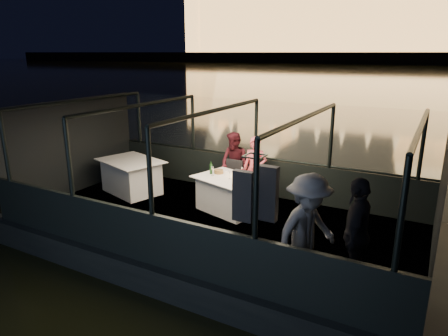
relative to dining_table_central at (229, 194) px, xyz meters
The scene contains 29 objects.
river_water 79.37m from the dining_table_central, 90.00° to the left, with size 500.00×500.00×0.00m, color black.
boat_hull 1.09m from the dining_table_central, 89.55° to the right, with size 8.60×4.40×1.00m, color black.
boat_deck 0.76m from the dining_table_central, 89.55° to the right, with size 8.00×4.00×0.04m, color black.
gunwale_port 1.36m from the dining_table_central, 89.79° to the left, with size 8.00×0.08×0.90m, color black.
gunwale_starboard 2.64m from the dining_table_central, 89.89° to the right, with size 8.00×0.08×0.90m, color black.
cabin_glass_port 1.82m from the dining_table_central, 89.79° to the left, with size 8.00×0.02×1.40m, color #99B2B2, non-canonical shape.
cabin_glass_starboard 2.91m from the dining_table_central, 89.89° to the right, with size 8.00×0.02×1.40m, color #99B2B2, non-canonical shape.
cabin_roof_glass 2.02m from the dining_table_central, 89.55° to the right, with size 8.00×4.00×0.02m, color #99B2B2, non-canonical shape.
end_wall_fore 4.12m from the dining_table_central, behind, with size 0.02×4.00×2.30m, color black, non-canonical shape.
end_wall_aft 4.13m from the dining_table_central, ahead, with size 0.02×4.00×2.30m, color black, non-canonical shape.
canopy_ribs 1.00m from the dining_table_central, 89.55° to the right, with size 8.00×4.00×2.30m, color black, non-canonical shape.
embankment 209.36m from the dining_table_central, 90.00° to the left, with size 400.00×140.00×6.00m, color #423D33.
dining_table_central is the anchor object (origin of this frame).
dining_table_aft 2.71m from the dining_table_central, behind, with size 1.57×1.14×0.84m, color beige.
chair_port_left 0.75m from the dining_table_central, 114.94° to the left, with size 0.43×0.43×0.92m, color black.
chair_port_right 0.69m from the dining_table_central, 72.86° to the left, with size 0.37×0.37×0.80m, color black.
coat_stand 2.74m from the dining_table_central, 54.29° to the right, with size 0.56×0.44×2.00m, color black, non-canonical shape.
person_woman_coral 0.97m from the dining_table_central, 76.26° to the left, with size 0.55×0.37×1.53m, color #D64E5C.
person_man_maroon 1.15m from the dining_table_central, 111.27° to the left, with size 0.74×0.58×1.55m, color #44131A.
passenger_stripe 3.20m from the dining_table_central, 41.22° to the right, with size 1.14×0.65×1.77m, color silver.
passenger_dark 3.48m from the dining_table_central, 29.70° to the right, with size 1.01×0.42×1.71m, color black.
wine_bottle 0.73m from the dining_table_central, behind, with size 0.06×0.06×0.28m, color #153B15.
bread_basket 0.59m from the dining_table_central, 152.36° to the left, with size 0.21×0.21×0.08m, color brown.
amber_candle 0.49m from the dining_table_central, 70.28° to the left, with size 0.05×0.05×0.07m, color #F29C3C.
plate_near 0.52m from the dining_table_central, ahead, with size 0.23×0.23×0.01m, color silver.
plate_far 0.67m from the dining_table_central, 134.07° to the left, with size 0.26×0.26×0.02m, color white.
wine_glass_white 0.62m from the dining_table_central, behind, with size 0.07×0.07×0.20m, color silver, non-canonical shape.
wine_glass_red 0.59m from the dining_table_central, 62.86° to the left, with size 0.06×0.06×0.17m, color silver, non-canonical shape.
wine_glass_empty 0.48m from the dining_table_central, 58.65° to the right, with size 0.06×0.06×0.18m, color white, non-canonical shape.
Camera 1 is at (3.84, -6.63, 3.87)m, focal length 32.00 mm.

